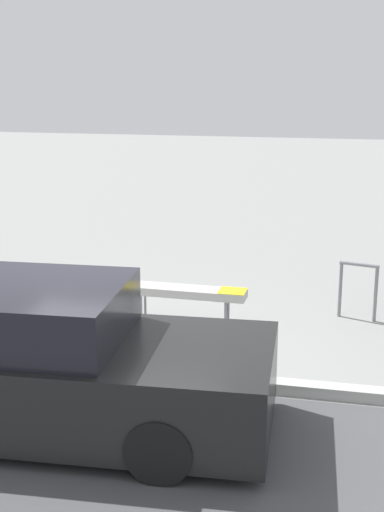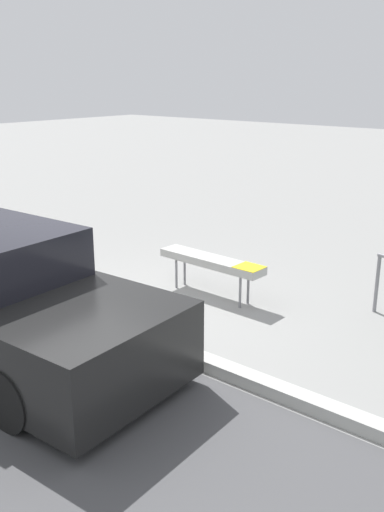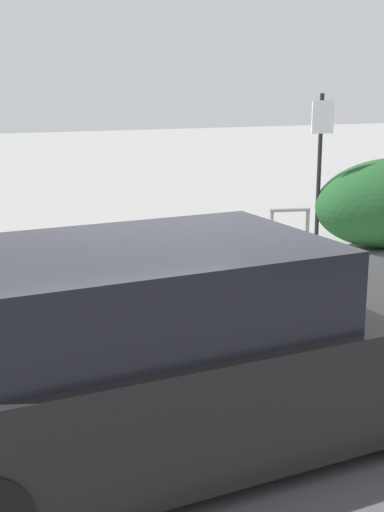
# 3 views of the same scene
# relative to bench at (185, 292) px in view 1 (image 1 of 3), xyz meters

# --- Properties ---
(ground_plane) EXTENTS (60.00, 60.00, 0.00)m
(ground_plane) POSITION_rel_bench_xyz_m (-0.55, -1.72, -0.51)
(ground_plane) COLOR gray
(curb) EXTENTS (60.00, 0.20, 0.13)m
(curb) POSITION_rel_bench_xyz_m (-0.55, -1.72, -0.45)
(curb) COLOR #B7B7B2
(curb) RESTS_ON ground_plane
(bench) EXTENTS (1.70, 0.38, 0.59)m
(bench) POSITION_rel_bench_xyz_m (0.00, 0.00, 0.00)
(bench) COLOR gray
(bench) RESTS_ON ground_plane
(bike_rack) EXTENTS (0.55, 0.17, 0.83)m
(bike_rack) POSITION_rel_bench_xyz_m (2.29, 0.89, -0.01)
(bike_rack) COLOR gray
(bike_rack) RESTS_ON ground_plane
(parked_car_near) EXTENTS (4.88, 2.00, 1.45)m
(parked_car_near) POSITION_rel_bench_xyz_m (-0.93, -3.00, 0.15)
(parked_car_near) COLOR black
(parked_car_near) RESTS_ON ground_plane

